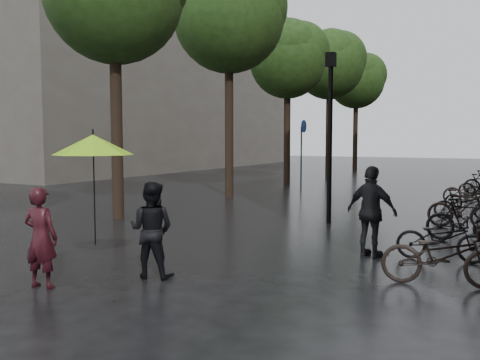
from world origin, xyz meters
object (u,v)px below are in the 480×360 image
Objects in this scene: lamp_post at (330,121)px; pedestrian_walking at (372,212)px; parked_bicycles at (468,204)px; person_black at (152,230)px; person_burgundy at (41,237)px.

pedestrian_walking is at bearing -60.18° from lamp_post.
parked_bicycles is 4.47m from lamp_post.
pedestrian_walking is 0.11× the size of parked_bicycles.
parked_bicycles is 3.39× the size of lamp_post.
person_black is 0.10× the size of parked_bicycles.
pedestrian_walking is at bearing -142.74° from person_burgundy.
lamp_post is (0.83, 6.45, 1.93)m from person_black.
parked_bicycles is (4.05, 8.58, -0.32)m from person_black.
lamp_post is at bearing -114.94° from person_burgundy.
person_black is at bearing -141.89° from person_burgundy.
person_black is (1.08, 1.25, 0.01)m from person_burgundy.
parked_bicycles is at bearing -128.57° from person_burgundy.
person_black is at bearing -97.31° from lamp_post.
person_black is at bearing 63.21° from pedestrian_walking.
parked_bicycles is at bearing -128.95° from person_black.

